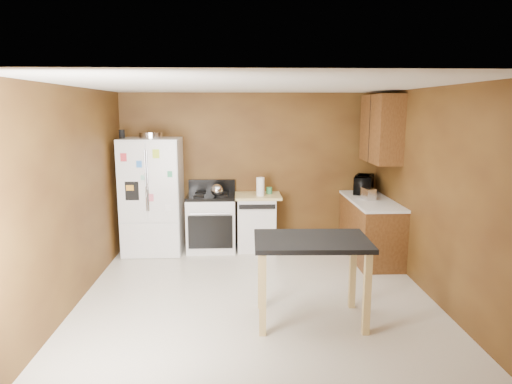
{
  "coord_description": "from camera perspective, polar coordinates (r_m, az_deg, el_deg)",
  "views": [
    {
      "loc": [
        -0.22,
        -5.2,
        2.25
      ],
      "look_at": [
        0.03,
        0.85,
        1.14
      ],
      "focal_mm": 32.0,
      "sensor_mm": 36.0,
      "label": 1
    }
  ],
  "objects": [
    {
      "name": "kettle",
      "position": [
        7.12,
        -4.9,
        0.23
      ],
      "size": [
        0.19,
        0.19,
        0.19
      ],
      "primitive_type": "sphere",
      "color": "silver",
      "rests_on": "gas_range"
    },
    {
      "name": "pen_cup",
      "position": [
        7.25,
        -16.43,
        6.96
      ],
      "size": [
        0.09,
        0.09,
        0.13
      ],
      "primitive_type": "cylinder",
      "color": "black",
      "rests_on": "refrigerator"
    },
    {
      "name": "paper_towel",
      "position": [
        7.17,
        0.55,
        0.67
      ],
      "size": [
        0.13,
        0.13,
        0.29
      ],
      "primitive_type": "cylinder",
      "rotation": [
        0.0,
        0.0,
        -0.04
      ],
      "color": "white",
      "rests_on": "dishwasher"
    },
    {
      "name": "microwave",
      "position": [
        7.54,
        13.31,
        0.84
      ],
      "size": [
        0.49,
        0.57,
        0.27
      ],
      "primitive_type": "imported",
      "rotation": [
        0.0,
        0.0,
        1.16
      ],
      "color": "black",
      "rests_on": "right_cabinets"
    },
    {
      "name": "right_cabinets",
      "position": [
        7.12,
        14.48,
        -0.79
      ],
      "size": [
        0.63,
        1.58,
        2.45
      ],
      "color": "brown",
      "rests_on": "ground"
    },
    {
      "name": "floor",
      "position": [
        5.67,
        0.04,
        -12.96
      ],
      "size": [
        4.5,
        4.5,
        0.0
      ],
      "primitive_type": "plane",
      "color": "beige",
      "rests_on": "ground"
    },
    {
      "name": "ceiling",
      "position": [
        5.21,
        0.04,
        13.17
      ],
      "size": [
        4.5,
        4.5,
        0.0
      ],
      "primitive_type": "plane",
      "rotation": [
        3.14,
        0.0,
        0.0
      ],
      "color": "white",
      "rests_on": "ground"
    },
    {
      "name": "gas_range",
      "position": [
        7.36,
        -5.59,
        -3.7
      ],
      "size": [
        0.76,
        0.68,
        1.1
      ],
      "color": "white",
      "rests_on": "ground"
    },
    {
      "name": "roasting_pan",
      "position": [
        7.19,
        -12.98,
        6.93
      ],
      "size": [
        0.36,
        0.36,
        0.09
      ],
      "primitive_type": "cylinder",
      "color": "silver",
      "rests_on": "refrigerator"
    },
    {
      "name": "toaster",
      "position": [
        7.05,
        13.88,
        -0.22
      ],
      "size": [
        0.19,
        0.26,
        0.17
      ],
      "primitive_type": "cube",
      "rotation": [
        0.0,
        0.0,
        0.19
      ],
      "color": "silver",
      "rests_on": "right_cabinets"
    },
    {
      "name": "wall_back",
      "position": [
        7.52,
        -0.68,
        2.78
      ],
      "size": [
        4.2,
        0.0,
        4.2
      ],
      "primitive_type": "plane",
      "rotation": [
        1.57,
        0.0,
        0.0
      ],
      "color": "brown",
      "rests_on": "ground"
    },
    {
      "name": "wall_front",
      "position": [
        3.12,
        1.79,
        -8.27
      ],
      "size": [
        4.2,
        0.0,
        4.2
      ],
      "primitive_type": "plane",
      "rotation": [
        -1.57,
        0.0,
        0.0
      ],
      "color": "brown",
      "rests_on": "ground"
    },
    {
      "name": "island",
      "position": [
        4.86,
        6.93,
        -7.44
      ],
      "size": [
        1.21,
        0.83,
        0.91
      ],
      "color": "black",
      "rests_on": "ground"
    },
    {
      "name": "green_canister",
      "position": [
        7.37,
        1.66,
        0.2
      ],
      "size": [
        0.1,
        0.1,
        0.11
      ],
      "primitive_type": "cylinder",
      "rotation": [
        0.0,
        0.0,
        -0.02
      ],
      "color": "#399656",
      "rests_on": "dishwasher"
    },
    {
      "name": "refrigerator",
      "position": [
        7.31,
        -12.81,
        -0.48
      ],
      "size": [
        0.9,
        0.8,
        1.8
      ],
      "color": "white",
      "rests_on": "ground"
    },
    {
      "name": "wall_left",
      "position": [
        5.62,
        -21.88,
        -0.59
      ],
      "size": [
        0.0,
        4.5,
        4.5
      ],
      "primitive_type": "plane",
      "rotation": [
        1.57,
        0.0,
        1.57
      ],
      "color": "brown",
      "rests_on": "ground"
    },
    {
      "name": "wall_right",
      "position": [
        5.78,
        21.33,
        -0.27
      ],
      "size": [
        0.0,
        4.5,
        4.5
      ],
      "primitive_type": "plane",
      "rotation": [
        1.57,
        0.0,
        -1.57
      ],
      "color": "brown",
      "rests_on": "ground"
    },
    {
      "name": "dishwasher",
      "position": [
        7.38,
        0.03,
        -3.69
      ],
      "size": [
        0.78,
        0.63,
        0.89
      ],
      "color": "white",
      "rests_on": "ground"
    }
  ]
}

